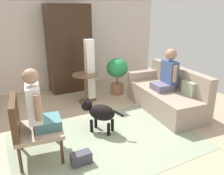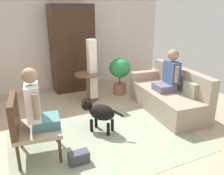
{
  "view_description": "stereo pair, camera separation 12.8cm",
  "coord_description": "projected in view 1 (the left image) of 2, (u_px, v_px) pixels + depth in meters",
  "views": [
    {
      "loc": [
        -1.61,
        -3.15,
        2.07
      ],
      "look_at": [
        0.1,
        0.05,
        0.81
      ],
      "focal_mm": 36.81,
      "sensor_mm": 36.0,
      "label": 1
    },
    {
      "loc": [
        -1.49,
        -3.21,
        2.07
      ],
      "look_at": [
        0.1,
        0.05,
        0.81
      ],
      "focal_mm": 36.81,
      "sensor_mm": 36.0,
      "label": 2
    }
  ],
  "objects": [
    {
      "name": "handbag",
      "position": [
        81.0,
        158.0,
        3.19
      ],
      "size": [
        0.28,
        0.15,
        0.17
      ],
      "primitive_type": "cube",
      "color": "#3F3F4C",
      "rests_on": "ground"
    },
    {
      "name": "person_on_armchair",
      "position": [
        38.0,
        105.0,
        3.13
      ],
      "size": [
        0.47,
        0.53,
        0.87
      ],
      "color": "#43767B"
    },
    {
      "name": "person_on_couch",
      "position": [
        168.0,
        73.0,
        4.68
      ],
      "size": [
        0.48,
        0.53,
        0.85
      ],
      "color": "slate"
    },
    {
      "name": "area_rug",
      "position": [
        108.0,
        141.0,
        3.76
      ],
      "size": [
        2.97,
        2.02,
        0.01
      ],
      "primitive_type": "cube",
      "color": "gray",
      "rests_on": "ground"
    },
    {
      "name": "couch",
      "position": [
        166.0,
        95.0,
        4.88
      ],
      "size": [
        1.02,
        1.95,
        0.89
      ],
      "color": "gray",
      "rests_on": "ground"
    },
    {
      "name": "back_wall",
      "position": [
        57.0,
        39.0,
        6.02
      ],
      "size": [
        5.9,
        0.12,
        2.6
      ],
      "primitive_type": "cube",
      "color": "silver",
      "rests_on": "ground"
    },
    {
      "name": "armoire_cabinet",
      "position": [
        69.0,
        49.0,
        5.83
      ],
      "size": [
        1.05,
        0.56,
        2.17
      ],
      "primitive_type": "cube",
      "color": "#382316",
      "rests_on": "ground"
    },
    {
      "name": "dog",
      "position": [
        99.0,
        112.0,
        3.96
      ],
      "size": [
        0.55,
        0.65,
        0.58
      ],
      "color": "black",
      "rests_on": "ground"
    },
    {
      "name": "column_lamp",
      "position": [
        90.0,
        71.0,
        5.22
      ],
      "size": [
        0.2,
        0.2,
        1.42
      ],
      "color": "#4C4742",
      "rests_on": "ground"
    },
    {
      "name": "round_end_table",
      "position": [
        85.0,
        84.0,
        5.17
      ],
      "size": [
        0.57,
        0.57,
        0.68
      ],
      "color": "brown",
      "rests_on": "ground"
    },
    {
      "name": "armchair",
      "position": [
        28.0,
        125.0,
        3.16
      ],
      "size": [
        0.72,
        0.75,
        0.95
      ],
      "color": "#4C331E",
      "rests_on": "ground"
    },
    {
      "name": "ground_plane",
      "position": [
        108.0,
        133.0,
        4.02
      ],
      "size": [
        6.86,
        6.86,
        0.0
      ],
      "primitive_type": "plane",
      "color": "tan"
    },
    {
      "name": "potted_plant",
      "position": [
        117.0,
        71.0,
        5.67
      ],
      "size": [
        0.53,
        0.53,
        0.91
      ],
      "color": "#996047",
      "rests_on": "ground"
    }
  ]
}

